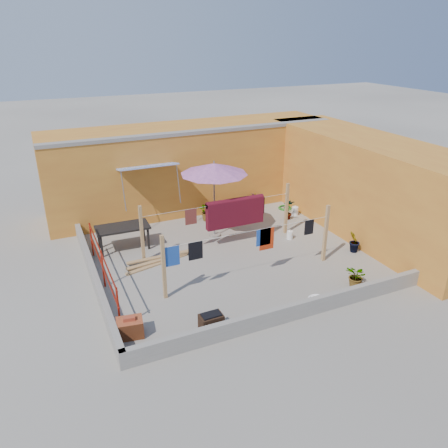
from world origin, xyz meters
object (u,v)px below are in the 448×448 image
at_px(water_jug_b, 295,211).
at_px(brick_stack, 130,328).
at_px(green_hose, 285,208).
at_px(plant_back_a, 207,211).
at_px(patio_umbrella, 214,169).
at_px(white_basin, 317,300).
at_px(outdoor_table, 123,229).
at_px(brazier, 211,323).
at_px(water_jug_a, 290,235).

bearing_deg(water_jug_b, brick_stack, -147.87).
height_order(green_hose, plant_back_a, plant_back_a).
xyz_separation_m(patio_umbrella, green_hose, (3.53, 1.20, -2.33)).
bearing_deg(green_hose, brick_stack, -144.05).
relative_size(brick_stack, white_basin, 1.30).
relative_size(outdoor_table, water_jug_b, 4.55).
distance_m(patio_umbrella, white_basin, 5.38).
bearing_deg(water_jug_b, brazier, -137.09).
distance_m(brick_stack, water_jug_a, 6.75).
bearing_deg(brick_stack, plant_back_a, 53.16).
height_order(patio_umbrella, water_jug_b, patio_umbrella).
distance_m(water_jug_b, plant_back_a, 3.36).
relative_size(brazier, water_jug_b, 1.45).
bearing_deg(brazier, white_basin, 0.00).
bearing_deg(brick_stack, white_basin, -7.29).
bearing_deg(brazier, water_jug_a, 39.11).
xyz_separation_m(green_hose, plant_back_a, (-3.23, 0.20, 0.33)).
bearing_deg(white_basin, brazier, 180.00).
bearing_deg(water_jug_a, green_hose, 61.76).
xyz_separation_m(outdoor_table, plant_back_a, (3.34, 1.09, -0.34)).
relative_size(patio_umbrella, green_hose, 4.97).
xyz_separation_m(brazier, plant_back_a, (2.42, 6.17, 0.13)).
height_order(patio_umbrella, white_basin, patio_umbrella).
height_order(brick_stack, brazier, brick_stack).
height_order(water_jug_a, plant_back_a, plant_back_a).
bearing_deg(brazier, outdoor_table, 100.21).
relative_size(brazier, plant_back_a, 0.73).
height_order(brick_stack, plant_back_a, plant_back_a).
bearing_deg(brick_stack, patio_umbrella, 47.15).
height_order(outdoor_table, brazier, outdoor_table).
bearing_deg(patio_umbrella, water_jug_b, 7.68).
height_order(water_jug_a, water_jug_b, water_jug_b).
bearing_deg(outdoor_table, water_jug_a, -16.57).
relative_size(water_jug_b, green_hose, 0.70).
xyz_separation_m(outdoor_table, brick_stack, (-0.84, -4.48, -0.48)).
bearing_deg(outdoor_table, water_jug_b, 1.45).
bearing_deg(green_hose, brazier, -133.41).
bearing_deg(green_hose, water_jug_a, -118.24).
distance_m(white_basin, water_jug_a, 3.78).
bearing_deg(brick_stack, water_jug_a, 25.62).
distance_m(outdoor_table, white_basin, 6.43).
distance_m(outdoor_table, plant_back_a, 3.52).
height_order(brazier, water_jug_a, brazier).
bearing_deg(brazier, patio_umbrella, 66.10).
xyz_separation_m(white_basin, plant_back_a, (-0.54, 6.17, 0.32)).
bearing_deg(plant_back_a, water_jug_b, -15.92).
bearing_deg(water_jug_a, plant_back_a, 125.84).
distance_m(water_jug_a, green_hose, 2.78).
relative_size(green_hose, plant_back_a, 0.72).
bearing_deg(outdoor_table, brick_stack, -100.58).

